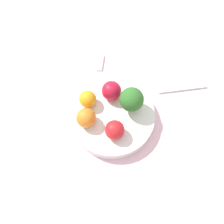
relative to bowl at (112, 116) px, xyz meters
The scene contains 10 objects.
ground_plane 0.04m from the bowl, ahead, with size 6.00×6.00×0.00m, color gray.
table_surface 0.03m from the bowl, ahead, with size 1.20×1.20×0.02m.
bowl is the anchor object (origin of this frame).
broccoli 0.08m from the bowl, 71.33° to the right, with size 0.06×0.06×0.08m.
apple_red 0.07m from the bowl, ahead, with size 0.05×0.05×0.05m.
apple_green 0.07m from the bowl, behind, with size 0.05×0.05×0.05m.
orange_front 0.08m from the bowl, 108.51° to the left, with size 0.05×0.05×0.05m.
orange_back 0.08m from the bowl, 62.11° to the left, with size 0.05×0.05×0.05m.
napkin 0.25m from the bowl, 56.45° to the right, with size 0.12×0.16×0.01m.
spoon 0.20m from the bowl, ahead, with size 0.06×0.02×0.01m.
Camera 1 is at (-0.25, 0.01, 0.58)m, focal length 35.00 mm.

